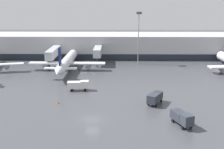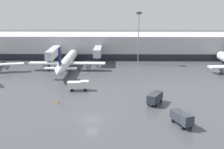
# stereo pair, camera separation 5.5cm
# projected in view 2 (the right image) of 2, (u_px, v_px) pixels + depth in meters

# --- Properties ---
(ground_plane) EXTENTS (320.00, 320.00, 0.00)m
(ground_plane) POSITION_uv_depth(u_px,v_px,m) (92.00, 119.00, 55.40)
(ground_plane) COLOR #424449
(terminal_building) EXTENTS (160.00, 31.47, 9.00)m
(terminal_building) POSITION_uv_depth(u_px,v_px,m) (104.00, 45.00, 113.84)
(terminal_building) COLOR #B2B2B7
(terminal_building) RESTS_ON ground_plane
(parked_jet_2) EXTENTS (25.13, 32.67, 9.46)m
(parked_jet_2) POSITION_uv_depth(u_px,v_px,m) (67.00, 62.00, 91.98)
(parked_jet_2) COLOR silver
(parked_jet_2) RESTS_ON ground_plane
(service_truck_0) EXTENTS (3.67, 5.58, 2.74)m
(service_truck_0) POSITION_uv_depth(u_px,v_px,m) (182.00, 117.00, 52.52)
(service_truck_0) COLOR #2D333D
(service_truck_0) RESTS_ON ground_plane
(service_truck_1) EXTENTS (4.21, 5.37, 2.59)m
(service_truck_1) POSITION_uv_depth(u_px,v_px,m) (155.00, 97.00, 62.99)
(service_truck_1) COLOR #2D333D
(service_truck_1) RESTS_ON ground_plane
(service_truck_2) EXTENTS (5.53, 2.22, 2.56)m
(service_truck_2) POSITION_uv_depth(u_px,v_px,m) (78.00, 85.00, 72.33)
(service_truck_2) COLOR silver
(service_truck_2) RESTS_ON ground_plane
(traffic_cone_0) EXTENTS (0.51, 0.51, 0.76)m
(traffic_cone_0) POSITION_uv_depth(u_px,v_px,m) (58.00, 102.00, 63.54)
(traffic_cone_0) COLOR orange
(traffic_cone_0) RESTS_ON ground_plane
(apron_light_mast_3) EXTENTS (1.80, 1.80, 18.50)m
(apron_light_mast_3) POSITION_uv_depth(u_px,v_px,m) (139.00, 23.00, 98.15)
(apron_light_mast_3) COLOR gray
(apron_light_mast_3) RESTS_ON ground_plane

